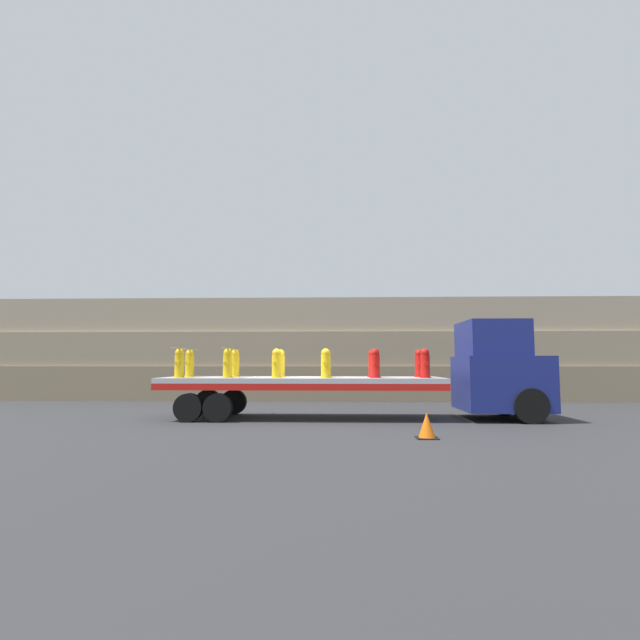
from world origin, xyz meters
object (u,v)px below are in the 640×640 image
at_px(fire_hydrant_yellow_near_0, 179,363).
at_px(fire_hydrant_yellow_far_1, 235,363).
at_px(fire_hydrant_yellow_near_2, 277,363).
at_px(fire_hydrant_yellow_far_3, 326,363).
at_px(fire_hydrant_red_far_5, 419,363).
at_px(fire_hydrant_red_near_5, 425,363).
at_px(fire_hydrant_yellow_far_0, 190,363).
at_px(fire_hydrant_yellow_near_3, 326,363).
at_px(fire_hydrant_red_near_4, 375,363).
at_px(traffic_cone, 427,426).
at_px(fire_hydrant_yellow_far_2, 281,363).
at_px(fire_hydrant_red_far_4, 373,363).
at_px(fire_hydrant_yellow_near_1, 228,363).
at_px(truck_cab, 502,371).
at_px(flatbed_trailer, 285,385).

xyz_separation_m(fire_hydrant_yellow_near_0, fire_hydrant_yellow_far_1, (1.51, 1.07, 0.00)).
bearing_deg(fire_hydrant_yellow_near_2, fire_hydrant_yellow_far_3, 35.51).
relative_size(fire_hydrant_yellow_near_2, fire_hydrant_red_far_5, 1.00).
xyz_separation_m(fire_hydrant_yellow_near_2, fire_hydrant_red_near_5, (4.52, 0.00, 0.00)).
distance_m(fire_hydrant_yellow_far_0, fire_hydrant_yellow_far_3, 4.52).
bearing_deg(fire_hydrant_yellow_near_0, fire_hydrant_yellow_near_3, 0.00).
xyz_separation_m(fire_hydrant_red_near_4, traffic_cone, (0.91, -3.54, -1.43)).
distance_m(fire_hydrant_yellow_far_2, fire_hydrant_yellow_near_3, 1.85).
xyz_separation_m(fire_hydrant_yellow_near_3, fire_hydrant_red_near_5, (3.01, 0.00, 0.00)).
bearing_deg(fire_hydrant_red_far_4, fire_hydrant_yellow_near_1, -166.62).
bearing_deg(fire_hydrant_yellow_far_3, fire_hydrant_red_far_4, 0.00).
bearing_deg(fire_hydrant_red_far_5, fire_hydrant_yellow_near_2, -166.62).
bearing_deg(fire_hydrant_red_far_5, fire_hydrant_yellow_far_0, 180.00).
distance_m(fire_hydrant_yellow_near_1, fire_hydrant_red_near_4, 4.52).
height_order(truck_cab, fire_hydrant_yellow_far_1, truck_cab).
bearing_deg(fire_hydrant_yellow_far_1, flatbed_trailer, -17.41).
xyz_separation_m(fire_hydrant_yellow_far_1, fire_hydrant_yellow_far_3, (3.01, 0.00, 0.00)).
distance_m(fire_hydrant_yellow_far_3, fire_hydrant_red_near_4, 1.85).
bearing_deg(traffic_cone, fire_hydrant_yellow_near_0, 152.97).
xyz_separation_m(fire_hydrant_yellow_far_0, fire_hydrant_red_near_4, (6.03, -1.07, 0.00)).
distance_m(fire_hydrant_yellow_far_0, fire_hydrant_yellow_near_3, 4.65).
relative_size(truck_cab, fire_hydrant_red_near_4, 3.39).
height_order(truck_cab, fire_hydrant_red_far_4, truck_cab).
xyz_separation_m(fire_hydrant_yellow_near_3, traffic_cone, (2.42, -3.54, -1.43)).
height_order(fire_hydrant_yellow_near_0, fire_hydrant_red_far_5, same).
distance_m(truck_cab, traffic_cone, 5.23).
xyz_separation_m(fire_hydrant_yellow_near_0, fire_hydrant_red_far_4, (6.03, 1.07, 0.00)).
bearing_deg(fire_hydrant_red_far_4, truck_cab, -7.72).
bearing_deg(fire_hydrant_red_near_5, fire_hydrant_yellow_far_0, 171.88).
bearing_deg(fire_hydrant_red_near_4, fire_hydrant_red_near_5, 0.00).
bearing_deg(fire_hydrant_yellow_far_2, fire_hydrant_red_far_5, 0.00).
bearing_deg(truck_cab, fire_hydrant_red_far_4, 172.28).
distance_m(truck_cab, fire_hydrant_yellow_far_0, 10.01).
height_order(fire_hydrant_yellow_far_1, fire_hydrant_yellow_near_2, same).
distance_m(fire_hydrant_yellow_near_0, fire_hydrant_red_far_5, 7.61).
bearing_deg(fire_hydrant_yellow_near_0, fire_hydrant_yellow_far_3, 13.38).
distance_m(truck_cab, fire_hydrant_red_near_4, 4.01).
bearing_deg(traffic_cone, fire_hydrant_yellow_near_3, 124.34).
height_order(fire_hydrant_yellow_near_3, traffic_cone, fire_hydrant_yellow_near_3).
bearing_deg(fire_hydrant_red_near_4, fire_hydrant_yellow_far_1, 166.62).
bearing_deg(fire_hydrant_yellow_far_0, fire_hydrant_red_far_5, 0.00).
height_order(fire_hydrant_yellow_near_0, fire_hydrant_yellow_near_2, same).
xyz_separation_m(fire_hydrant_yellow_far_2, fire_hydrant_yellow_near_3, (1.51, -1.07, 0.00)).
distance_m(fire_hydrant_yellow_far_0, fire_hydrant_yellow_far_2, 3.01).
bearing_deg(fire_hydrant_yellow_far_0, flatbed_trailer, -9.47).
distance_m(flatbed_trailer, fire_hydrant_yellow_far_2, 0.89).
distance_m(fire_hydrant_yellow_near_0, fire_hydrant_red_far_4, 6.12).
distance_m(fire_hydrant_yellow_near_3, fire_hydrant_yellow_far_3, 1.07).
distance_m(truck_cab, fire_hydrant_yellow_far_1, 8.50).
height_order(fire_hydrant_yellow_near_1, fire_hydrant_red_near_5, same).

